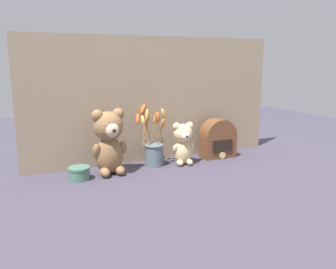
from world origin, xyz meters
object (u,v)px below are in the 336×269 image
(flower_vase, at_px, (154,148))
(teddy_bear_medium, at_px, (183,143))
(teddy_bear_large, at_px, (109,141))
(decorative_tin_tall, at_px, (79,173))
(vintage_radio, at_px, (218,140))

(flower_vase, bearing_deg, teddy_bear_medium, -17.62)
(teddy_bear_large, relative_size, decorative_tin_tall, 3.16)
(teddy_bear_medium, distance_m, vintage_radio, 0.24)
(teddy_bear_medium, distance_m, decorative_tin_tall, 0.53)
(teddy_bear_large, height_order, flower_vase, teddy_bear_large)
(flower_vase, bearing_deg, decorative_tin_tall, -171.36)
(teddy_bear_medium, height_order, decorative_tin_tall, teddy_bear_medium)
(teddy_bear_medium, bearing_deg, flower_vase, 162.38)
(teddy_bear_medium, relative_size, flower_vase, 0.71)
(teddy_bear_large, relative_size, vintage_radio, 1.45)
(teddy_bear_medium, xyz_separation_m, vintage_radio, (0.23, 0.04, -0.02))
(teddy_bear_medium, bearing_deg, teddy_bear_large, 179.14)
(teddy_bear_medium, bearing_deg, vintage_radio, 10.59)
(vintage_radio, xyz_separation_m, decorative_tin_tall, (-0.76, -0.06, -0.06))
(teddy_bear_large, distance_m, teddy_bear_medium, 0.38)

